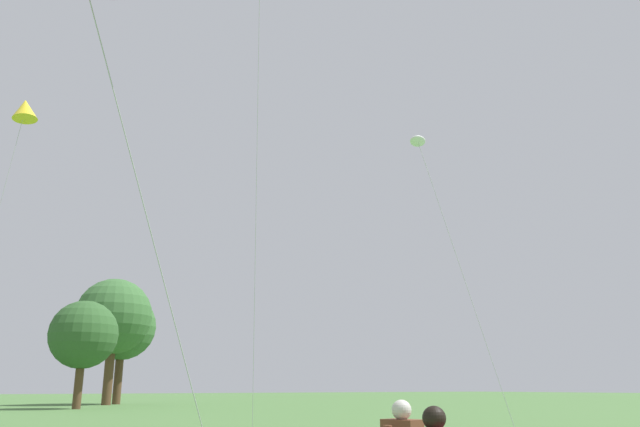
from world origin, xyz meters
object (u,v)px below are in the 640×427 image
(small_kite_triangle_green, at_px, (419,146))
(tree_shrub_far, at_px, (83,335))
(small_kite_streamer_purple, at_px, (25,110))
(tree_oak_left, at_px, (122,327))
(tree_pine_center, at_px, (114,317))

(small_kite_triangle_green, bearing_deg, tree_shrub_far, 75.18)
(small_kite_streamer_purple, bearing_deg, tree_shrub_far, 33.13)
(tree_shrub_far, relative_size, tree_oak_left, 0.77)
(tree_shrub_far, distance_m, tree_oak_left, 12.77)
(small_kite_triangle_green, bearing_deg, tree_pine_center, 67.99)
(small_kite_triangle_green, relative_size, tree_pine_center, 0.90)
(tree_pine_center, bearing_deg, small_kite_triangle_green, -91.08)
(small_kite_streamer_purple, relative_size, tree_pine_center, 1.27)
(small_kite_streamer_purple, distance_m, tree_oak_left, 34.32)
(small_kite_triangle_green, distance_m, tree_shrub_far, 33.53)
(tree_pine_center, height_order, tree_shrub_far, tree_pine_center)
(tree_pine_center, relative_size, tree_oak_left, 1.10)
(tree_oak_left, bearing_deg, small_kite_triangle_green, -92.84)
(small_kite_streamer_purple, height_order, tree_shrub_far, small_kite_streamer_purple)
(small_kite_streamer_purple, bearing_deg, tree_oak_left, 30.86)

